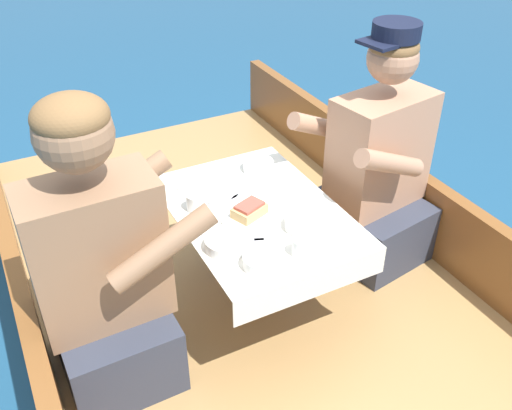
# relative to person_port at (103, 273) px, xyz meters

# --- Properties ---
(ground_plane) EXTENTS (60.00, 60.00, 0.00)m
(ground_plane) POSITION_rel_person_port_xyz_m (0.58, 0.21, -0.73)
(ground_plane) COLOR navy
(boat_deck) EXTENTS (1.72, 2.98, 0.31)m
(boat_deck) POSITION_rel_person_port_xyz_m (0.58, 0.21, -0.57)
(boat_deck) COLOR #A87F4C
(boat_deck) RESTS_ON ground_plane
(gunwale_port) EXTENTS (0.06, 2.98, 0.33)m
(gunwale_port) POSITION_rel_person_port_xyz_m (-0.25, 0.21, -0.26)
(gunwale_port) COLOR brown
(gunwale_port) RESTS_ON boat_deck
(gunwale_starboard) EXTENTS (0.06, 2.98, 0.33)m
(gunwale_starboard) POSITION_rel_person_port_xyz_m (1.41, 0.21, -0.26)
(gunwale_starboard) COLOR brown
(gunwale_starboard) RESTS_ON boat_deck
(cockpit_table) EXTENTS (0.56, 0.79, 0.43)m
(cockpit_table) POSITION_rel_person_port_xyz_m (0.58, 0.08, -0.04)
(cockpit_table) COLOR #B2B2B7
(cockpit_table) RESTS_ON boat_deck
(person_port) EXTENTS (0.53, 0.45, 1.02)m
(person_port) POSITION_rel_person_port_xyz_m (0.00, 0.00, 0.00)
(person_port) COLOR #333847
(person_port) RESTS_ON boat_deck
(person_starboard) EXTENTS (0.57, 0.51, 1.01)m
(person_starboard) POSITION_rel_person_port_xyz_m (1.16, 0.13, -0.02)
(person_starboard) COLOR #333847
(person_starboard) RESTS_ON boat_deck
(plate_sandwich) EXTENTS (0.21, 0.21, 0.01)m
(plate_sandwich) POSITION_rel_person_port_xyz_m (0.54, 0.05, 0.01)
(plate_sandwich) COLOR white
(plate_sandwich) RESTS_ON cockpit_table
(plate_bread) EXTENTS (0.18, 0.18, 0.01)m
(plate_bread) POSITION_rel_person_port_xyz_m (0.46, 0.34, 0.01)
(plate_bread) COLOR white
(plate_bread) RESTS_ON cockpit_table
(sandwich) EXTENTS (0.14, 0.12, 0.05)m
(sandwich) POSITION_rel_person_port_xyz_m (0.54, 0.05, 0.04)
(sandwich) COLOR tan
(sandwich) RESTS_ON plate_sandwich
(bowl_port_near) EXTENTS (0.12, 0.12, 0.04)m
(bowl_port_near) POSITION_rel_person_port_xyz_m (0.72, 0.33, 0.03)
(bowl_port_near) COLOR white
(bowl_port_near) RESTS_ON cockpit_table
(bowl_starboard_near) EXTENTS (0.13, 0.13, 0.04)m
(bowl_starboard_near) POSITION_rel_person_port_xyz_m (0.67, -0.10, 0.03)
(bowl_starboard_near) COLOR white
(bowl_starboard_near) RESTS_ON cockpit_table
(bowl_center_far) EXTENTS (0.13, 0.13, 0.04)m
(bowl_center_far) POSITION_rel_person_port_xyz_m (0.46, -0.21, 0.03)
(bowl_center_far) COLOR white
(bowl_center_far) RESTS_ON cockpit_table
(bowl_port_far) EXTENTS (0.14, 0.14, 0.04)m
(bowl_port_far) POSITION_rel_person_port_xyz_m (0.39, -0.08, 0.03)
(bowl_port_far) COLOR white
(bowl_port_far) RESTS_ON cockpit_table
(coffee_cup_port) EXTENTS (0.09, 0.06, 0.06)m
(coffee_cup_port) POSITION_rel_person_port_xyz_m (0.59, -0.22, 0.04)
(coffee_cup_port) COLOR white
(coffee_cup_port) RESTS_ON cockpit_table
(coffee_cup_starboard) EXTENTS (0.10, 0.07, 0.06)m
(coffee_cup_starboard) POSITION_rel_person_port_xyz_m (0.39, 0.18, 0.04)
(coffee_cup_starboard) COLOR white
(coffee_cup_starboard) RESTS_ON cockpit_table
(utensil_knife_port) EXTENTS (0.14, 0.12, 0.00)m
(utensil_knife_port) POSITION_rel_person_port_xyz_m (0.55, 0.19, 0.01)
(utensil_knife_port) COLOR silver
(utensil_knife_port) RESTS_ON cockpit_table
(utensil_fork_starboard) EXTENTS (0.17, 0.08, 0.00)m
(utensil_fork_starboard) POSITION_rel_person_port_xyz_m (0.55, -0.11, 0.01)
(utensil_fork_starboard) COLOR silver
(utensil_fork_starboard) RESTS_ON cockpit_table
(utensil_knife_starboard) EXTENTS (0.17, 0.05, 0.00)m
(utensil_knife_starboard) POSITION_rel_person_port_xyz_m (0.49, 0.17, 0.01)
(utensil_knife_starboard) COLOR silver
(utensil_knife_starboard) RESTS_ON cockpit_table
(utensil_spoon_center) EXTENTS (0.12, 0.14, 0.01)m
(utensil_spoon_center) POSITION_rel_person_port_xyz_m (0.76, 0.26, 0.01)
(utensil_spoon_center) COLOR silver
(utensil_spoon_center) RESTS_ON cockpit_table
(utensil_spoon_port) EXTENTS (0.15, 0.10, 0.01)m
(utensil_spoon_port) POSITION_rel_person_port_xyz_m (0.62, 0.41, 0.01)
(utensil_spoon_port) COLOR silver
(utensil_spoon_port) RESTS_ON cockpit_table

